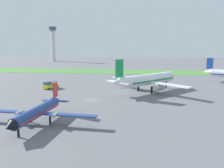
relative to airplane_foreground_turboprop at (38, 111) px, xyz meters
The scene contains 6 objects.
ground_plane 24.64m from the airplane_foreground_turboprop, 75.39° to the left, with size 600.00×600.00×0.00m, color slate.
grass_taxiway_strip 107.38m from the airplane_foreground_turboprop, 86.70° to the left, with size 360.00×28.00×0.08m, color #478438.
airplane_foreground_turboprop is the anchor object (origin of this frame).
airplane_midfield_jet 46.39m from the airplane_foreground_turboprop, 59.07° to the left, with size 28.29×29.07×12.50m.
fuel_truck_near_gate 43.91m from the airplane_foreground_turboprop, 108.47° to the left, with size 4.98×6.90×3.29m.
control_tower 218.51m from the airplane_foreground_turboprop, 110.36° to the left, with size 8.00×8.00×37.42m.
Camera 1 is at (16.02, -70.27, 16.78)m, focal length 37.77 mm.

